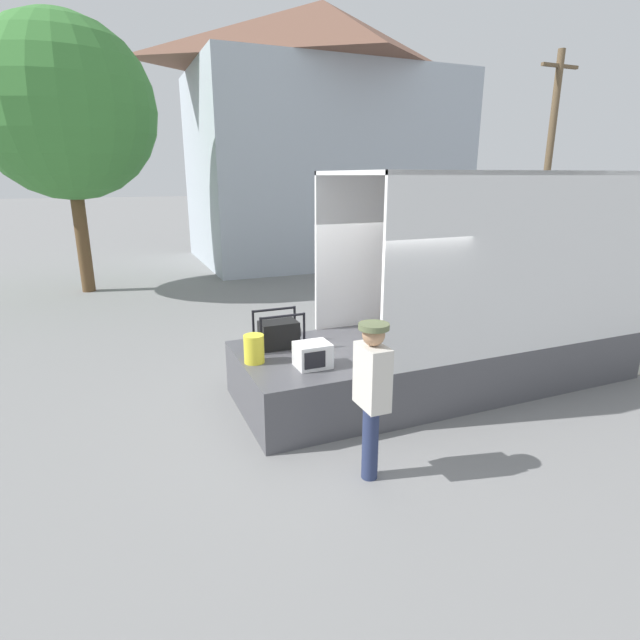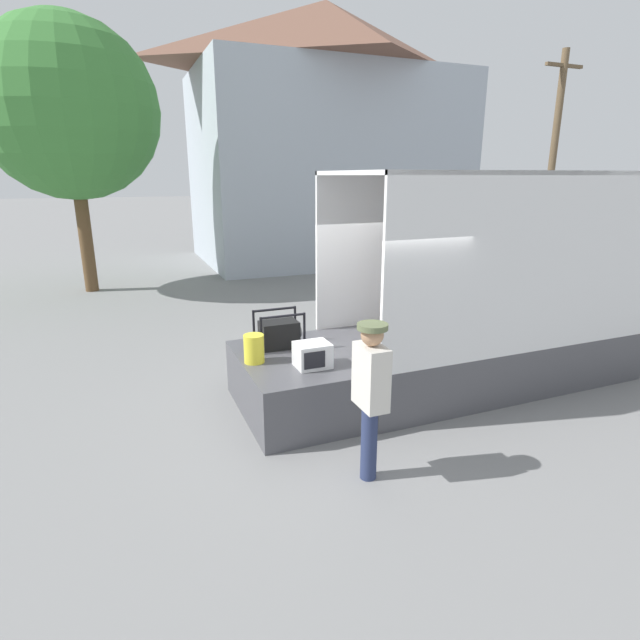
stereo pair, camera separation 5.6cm
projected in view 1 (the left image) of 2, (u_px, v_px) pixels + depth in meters
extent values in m
plane|color=gray|center=(343.00, 401.00, 7.43)|extent=(160.00, 160.00, 0.00)
cube|color=silver|center=(628.00, 287.00, 9.23)|extent=(1.87, 2.01, 2.47)
cube|color=#4C4C51|center=(477.00, 354.00, 8.22)|extent=(4.88, 2.18, 0.81)
cube|color=white|center=(445.00, 246.00, 8.70)|extent=(4.88, 0.06, 2.48)
cube|color=white|center=(539.00, 265.00, 6.82)|extent=(4.88, 0.06, 2.48)
cube|color=white|center=(597.00, 246.00, 8.65)|extent=(0.06, 2.18, 2.48)
cube|color=white|center=(494.00, 173.00, 7.42)|extent=(4.88, 2.18, 0.06)
cylinder|color=orange|center=(461.00, 325.00, 7.77)|extent=(0.28, 0.28, 0.35)
cube|color=olive|center=(539.00, 320.00, 8.21)|extent=(0.44, 0.32, 0.27)
cube|color=#B2A893|center=(471.00, 323.00, 7.91)|extent=(0.44, 0.32, 0.33)
cube|color=#4C4C51|center=(295.00, 383.00, 7.04)|extent=(1.50, 2.08, 0.81)
cube|color=white|center=(313.00, 355.00, 6.52)|extent=(0.45, 0.38, 0.32)
cube|color=black|center=(315.00, 360.00, 6.34)|extent=(0.29, 0.01, 0.22)
cube|color=black|center=(279.00, 335.00, 7.25)|extent=(0.54, 0.35, 0.39)
cylinder|color=slate|center=(293.00, 332.00, 7.32)|extent=(0.20, 0.19, 0.19)
cylinder|color=black|center=(261.00, 336.00, 6.93)|extent=(0.04, 0.04, 0.54)
cylinder|color=black|center=(304.00, 331.00, 7.17)|extent=(0.04, 0.04, 0.54)
cylinder|color=black|center=(253.00, 328.00, 7.29)|extent=(0.04, 0.04, 0.54)
cylinder|color=black|center=(295.00, 324.00, 7.52)|extent=(0.04, 0.04, 0.54)
cylinder|color=black|center=(283.00, 316.00, 6.98)|extent=(0.64, 0.04, 0.04)
cylinder|color=black|center=(274.00, 309.00, 7.33)|extent=(0.64, 0.04, 0.04)
cylinder|color=yellow|center=(254.00, 349.00, 6.66)|extent=(0.27, 0.27, 0.38)
cylinder|color=navy|center=(370.00, 442.00, 5.43)|extent=(0.18, 0.18, 0.86)
cube|color=beige|center=(372.00, 377.00, 5.21)|extent=(0.24, 0.44, 0.68)
sphere|color=tan|center=(374.00, 335.00, 5.09)|extent=(0.24, 0.24, 0.24)
cylinder|color=#606B47|center=(374.00, 326.00, 5.06)|extent=(0.32, 0.32, 0.06)
cube|color=#A8B2BC|center=(323.00, 170.00, 19.61)|extent=(9.66, 6.54, 6.91)
pyramid|color=brown|center=(323.00, 37.00, 18.31)|extent=(10.14, 6.87, 2.42)
cylinder|color=brown|center=(549.00, 157.00, 20.14)|extent=(0.28, 0.28, 7.89)
cube|color=brown|center=(560.00, 66.00, 19.20)|extent=(1.80, 0.14, 0.12)
cylinder|color=brown|center=(83.00, 243.00, 14.09)|extent=(0.36, 0.36, 2.80)
sphere|color=#3D7F38|center=(65.00, 109.00, 13.12)|extent=(4.68, 4.68, 4.68)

